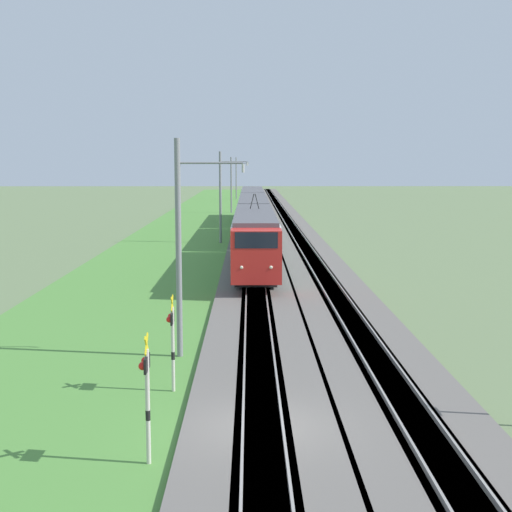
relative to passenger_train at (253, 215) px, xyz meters
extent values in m
plane|color=#60754C|center=(-49.00, 0.00, -2.43)|extent=(400.00, 400.00, 0.00)
cube|color=#605B56|center=(1.00, 0.00, -2.28)|extent=(240.00, 4.40, 0.30)
cube|color=#605B56|center=(1.00, -4.25, -2.28)|extent=(240.00, 4.40, 0.30)
cube|color=#4C4238|center=(1.00, 0.00, -2.28)|extent=(240.00, 1.57, 0.30)
cube|color=gray|center=(1.00, 0.53, -2.06)|extent=(240.00, 0.07, 0.15)
cube|color=gray|center=(1.00, -0.53, -2.06)|extent=(240.00, 0.07, 0.15)
cube|color=#4C4238|center=(1.00, -4.25, -2.28)|extent=(240.00, 1.57, 0.30)
cube|color=gray|center=(1.00, -3.72, -2.06)|extent=(240.00, 0.07, 0.15)
cube|color=gray|center=(1.00, -4.79, -2.06)|extent=(240.00, 0.07, 0.15)
cube|color=#4C8438|center=(1.00, 5.90, -2.37)|extent=(240.00, 12.85, 0.12)
cube|color=red|center=(-29.74, 0.00, -0.01)|extent=(1.97, 2.69, 2.84)
cube|color=black|center=(-30.03, 0.00, 0.94)|extent=(1.41, 2.24, 0.85)
sphere|color=#F2EAC6|center=(-30.67, 0.77, -0.49)|extent=(0.20, 0.20, 0.20)
sphere|color=#F2EAC6|center=(-30.67, -0.77, -0.49)|extent=(0.20, 0.20, 0.20)
cube|color=#196B47|center=(-19.78, 0.00, -1.04)|extent=(17.96, 2.80, 0.79)
cube|color=silver|center=(-19.78, 0.00, 0.38)|extent=(17.96, 2.80, 2.04)
cube|color=black|center=(-19.78, 0.00, 0.55)|extent=(16.52, 2.82, 0.86)
cube|color=#515156|center=(-19.78, 0.00, 1.53)|extent=(17.96, 2.58, 0.25)
cube|color=black|center=(-19.78, 0.00, -1.71)|extent=(17.06, 2.38, 0.55)
cylinder|color=black|center=(-26.95, 0.53, -1.55)|extent=(0.86, 0.12, 0.86)
cylinder|color=black|center=(-26.95, -0.53, -1.55)|extent=(0.86, 0.12, 0.86)
cube|color=#196B47|center=(-0.24, 0.00, -1.04)|extent=(19.92, 2.80, 0.79)
cube|color=silver|center=(-0.24, 0.00, 0.38)|extent=(19.92, 2.80, 2.04)
cube|color=black|center=(-0.24, 0.00, 0.55)|extent=(18.33, 2.82, 0.86)
cube|color=#515156|center=(-0.24, 0.00, 1.53)|extent=(19.92, 2.58, 0.25)
cube|color=black|center=(-0.24, 0.00, -1.71)|extent=(18.92, 2.38, 0.55)
cube|color=#196B47|center=(20.28, 0.00, -1.04)|extent=(19.92, 2.80, 0.79)
cube|color=silver|center=(20.28, 0.00, 0.38)|extent=(19.92, 2.80, 2.04)
cube|color=black|center=(20.28, 0.00, 0.55)|extent=(18.33, 2.82, 0.86)
cube|color=#515156|center=(20.28, 0.00, 1.53)|extent=(19.92, 2.58, 0.25)
cube|color=black|center=(20.28, 0.00, -1.71)|extent=(18.92, 2.38, 0.55)
cylinder|color=black|center=(-17.08, 0.17, 2.20)|extent=(0.06, 0.33, 1.08)
cylinder|color=black|center=(-17.08, -0.17, 2.20)|extent=(0.06, 0.33, 1.08)
cube|color=black|center=(-26.95, 0.00, -2.43)|extent=(0.10, 0.10, 0.00)
cylinder|color=beige|center=(-50.93, 2.81, -0.94)|extent=(0.11, 0.11, 2.98)
cylinder|color=black|center=(-50.93, 2.81, -1.09)|extent=(0.12, 0.12, 0.25)
cube|color=black|center=(-50.93, 2.81, 0.20)|extent=(0.70, 0.06, 0.36)
sphere|color=red|center=(-51.16, 2.88, 0.20)|extent=(0.20, 0.20, 0.20)
sphere|color=red|center=(-50.71, 2.88, 0.20)|extent=(0.20, 0.20, 0.20)
cube|color=yellow|center=(-50.93, 2.81, 0.67)|extent=(0.49, 0.03, 0.49)
cube|color=yellow|center=(-50.93, 2.81, 0.67)|extent=(0.49, 0.03, 0.49)
cylinder|color=beige|center=(-45.42, 2.79, -1.00)|extent=(0.11, 0.11, 2.87)
cylinder|color=black|center=(-45.42, 2.79, -1.14)|extent=(0.12, 0.12, 0.25)
cube|color=black|center=(-45.42, 2.79, 0.08)|extent=(0.70, 0.06, 0.36)
sphere|color=red|center=(-45.64, 2.86, 0.08)|extent=(0.20, 0.20, 0.20)
sphere|color=red|center=(-45.19, 2.86, 0.08)|extent=(0.20, 0.20, 0.20)
cube|color=yellow|center=(-45.42, 2.79, 0.55)|extent=(0.49, 0.03, 0.49)
cube|color=yellow|center=(-45.42, 2.79, 0.55)|extent=(0.49, 0.03, 0.49)
cylinder|color=slate|center=(-41.28, 2.99, 1.70)|extent=(0.22, 0.22, 8.27)
cylinder|color=slate|center=(-41.28, 1.79, 4.94)|extent=(0.08, 2.40, 0.08)
cylinder|color=#B2ADA8|center=(-41.28, 0.59, 4.74)|extent=(0.10, 0.10, 0.30)
cylinder|color=slate|center=(-3.25, 2.99, 1.73)|extent=(0.22, 0.22, 8.33)
cylinder|color=slate|center=(-3.25, 1.79, 5.00)|extent=(0.08, 2.40, 0.08)
cylinder|color=#B2ADA8|center=(-3.25, 0.59, 4.80)|extent=(0.10, 0.10, 0.30)
cylinder|color=slate|center=(34.78, 2.99, 1.61)|extent=(0.22, 0.22, 8.09)
cylinder|color=slate|center=(34.78, 1.79, 4.76)|extent=(0.08, 2.40, 0.08)
cylinder|color=#B2ADA8|center=(34.78, 0.59, 4.56)|extent=(0.10, 0.10, 0.30)
cylinder|color=slate|center=(72.81, 2.99, 1.71)|extent=(0.22, 0.22, 8.29)
cylinder|color=slate|center=(72.81, 1.79, 4.96)|extent=(0.08, 2.40, 0.08)
cylinder|color=#B2ADA8|center=(72.81, 0.59, 4.76)|extent=(0.10, 0.10, 0.30)
camera|label=1|loc=(-67.49, 0.34, 4.98)|focal=50.00mm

